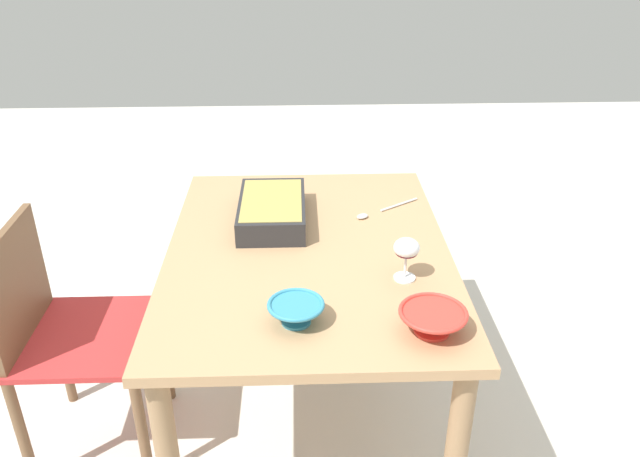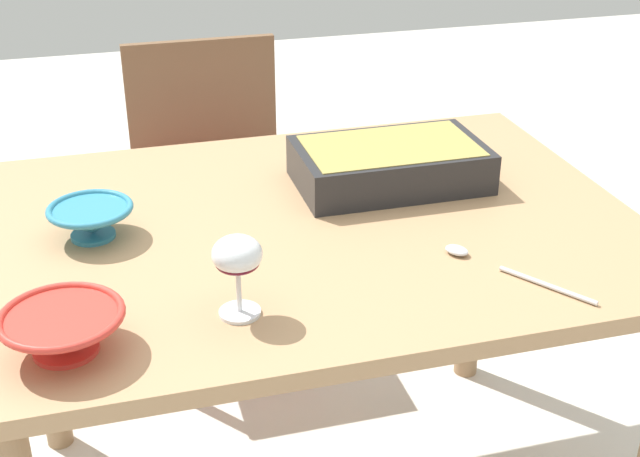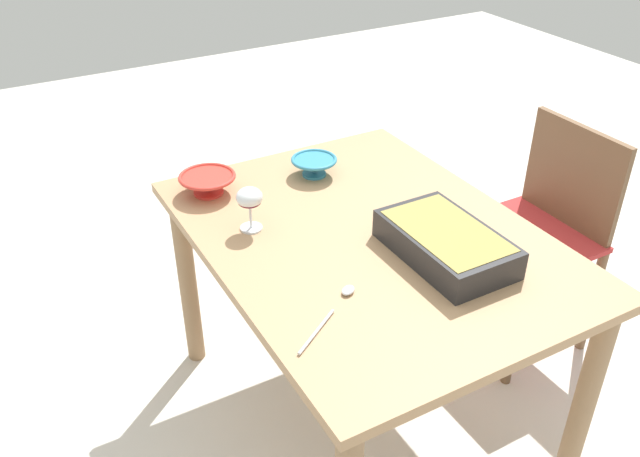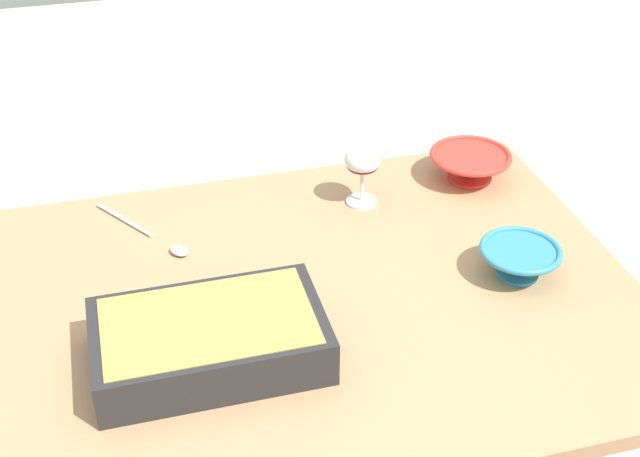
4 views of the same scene
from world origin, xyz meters
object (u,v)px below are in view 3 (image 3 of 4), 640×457
at_px(chair, 541,226).
at_px(small_bowl, 208,183).
at_px(serving_spoon, 337,305).
at_px(dining_table, 367,264).
at_px(mixing_bowl, 314,165).
at_px(casserole_dish, 446,242).
at_px(wine_glass, 250,200).

xyz_separation_m(chair, small_bowl, (-0.38, -1.13, 0.30)).
distance_m(small_bowl, serving_spoon, 0.71).
bearing_deg(chair, dining_table, -85.05).
relative_size(chair, mixing_bowl, 5.48).
bearing_deg(casserole_dish, chair, 111.26).
bearing_deg(mixing_bowl, small_bowl, -98.59).
distance_m(chair, mixing_bowl, 0.89).
distance_m(chair, small_bowl, 1.23).
relative_size(wine_glass, mixing_bowl, 0.87).
height_order(chair, mixing_bowl, chair).
bearing_deg(wine_glass, mixing_bowl, 122.61).
distance_m(dining_table, mixing_bowl, 0.43).
bearing_deg(mixing_bowl, casserole_dish, 7.74).
xyz_separation_m(wine_glass, casserole_dish, (0.39, 0.41, -0.05)).
bearing_deg(casserole_dish, serving_spoon, -82.62).
bearing_deg(small_bowl, mixing_bowl, 81.41).
xyz_separation_m(dining_table, casserole_dish, (0.20, 0.12, 0.15)).
relative_size(wine_glass, casserole_dish, 0.35).
height_order(casserole_dish, serving_spoon, casserole_dish).
xyz_separation_m(small_bowl, serving_spoon, (0.70, 0.06, -0.03)).
relative_size(casserole_dish, mixing_bowl, 2.45).
bearing_deg(wine_glass, serving_spoon, 4.36).
height_order(wine_glass, small_bowl, wine_glass).
height_order(chair, small_bowl, chair).
xyz_separation_m(casserole_dish, mixing_bowl, (-0.60, -0.08, -0.01)).
relative_size(casserole_dish, serving_spoon, 1.54).
bearing_deg(dining_table, casserole_dish, 31.53).
height_order(small_bowl, serving_spoon, small_bowl).
relative_size(dining_table, chair, 1.44).
relative_size(small_bowl, serving_spoon, 0.74).
xyz_separation_m(chair, mixing_bowl, (-0.33, -0.77, 0.29)).
height_order(chair, wine_glass, wine_glass).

